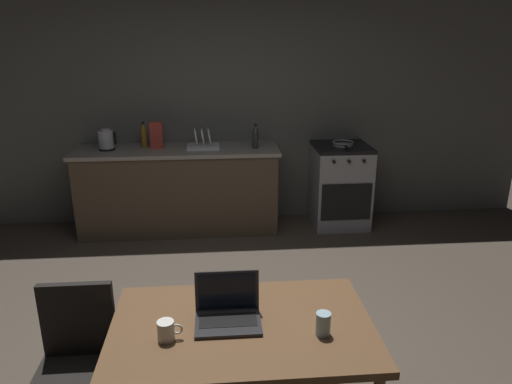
{
  "coord_description": "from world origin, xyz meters",
  "views": [
    {
      "loc": [
        -0.1,
        -2.77,
        2.11
      ],
      "look_at": [
        0.22,
        0.91,
        0.86
      ],
      "focal_mm": 33.78,
      "sensor_mm": 36.0,
      "label": 1
    }
  ],
  "objects": [
    {
      "name": "chair",
      "position": [
        -0.84,
        -0.63,
        0.51
      ],
      "size": [
        0.4,
        0.4,
        0.88
      ],
      "rotation": [
        0.0,
        0.0,
        -0.02
      ],
      "color": "black",
      "rests_on": "ground_plane"
    },
    {
      "name": "stove_oven",
      "position": [
        1.28,
        2.25,
        0.46
      ],
      "size": [
        0.6,
        0.62,
        0.92
      ],
      "color": "gray",
      "rests_on": "ground_plane"
    },
    {
      "name": "frying_pan",
      "position": [
        1.28,
        2.23,
        0.94
      ],
      "size": [
        0.23,
        0.4,
        0.05
      ],
      "color": "gray",
      "rests_on": "stove_oven"
    },
    {
      "name": "electric_kettle",
      "position": [
        -1.23,
        2.26,
        1.02
      ],
      "size": [
        0.18,
        0.16,
        0.22
      ],
      "color": "black",
      "rests_on": "kitchen_counter"
    },
    {
      "name": "kitchen_counter",
      "position": [
        -0.51,
        2.26,
        0.46
      ],
      "size": [
        2.16,
        0.64,
        0.92
      ],
      "color": "#4C3D2D",
      "rests_on": "ground_plane"
    },
    {
      "name": "coffee_mug",
      "position": [
        -0.35,
        -0.85,
        0.8
      ],
      "size": [
        0.12,
        0.08,
        0.1
      ],
      "color": "silver",
      "rests_on": "dining_table"
    },
    {
      "name": "bottle_b",
      "position": [
        -0.85,
        2.34,
        1.05
      ],
      "size": [
        0.06,
        0.06,
        0.27
      ],
      "color": "#8C601E",
      "rests_on": "kitchen_counter"
    },
    {
      "name": "dish_rack",
      "position": [
        -0.23,
        2.26,
        0.97
      ],
      "size": [
        0.34,
        0.26,
        0.21
      ],
      "color": "silver",
      "rests_on": "kitchen_counter"
    },
    {
      "name": "bottle",
      "position": [
        0.32,
        2.21,
        1.04
      ],
      "size": [
        0.07,
        0.07,
        0.25
      ],
      "color": "#2D2D33",
      "rests_on": "kitchen_counter"
    },
    {
      "name": "cereal_box",
      "position": [
        -0.72,
        2.28,
        1.06
      ],
      "size": [
        0.13,
        0.05,
        0.28
      ],
      "color": "#B2382D",
      "rests_on": "kitchen_counter"
    },
    {
      "name": "laptop",
      "position": [
        -0.06,
        -0.72,
        0.79
      ],
      "size": [
        0.32,
        0.24,
        0.23
      ],
      "rotation": [
        0.0,
        0.0,
        -0.07
      ],
      "color": "#232326",
      "rests_on": "dining_table"
    },
    {
      "name": "ground_plane",
      "position": [
        0.0,
        0.0,
        0.0
      ],
      "size": [
        12.0,
        12.0,
        0.0
      ],
      "primitive_type": "plane",
      "color": "#473D33"
    },
    {
      "name": "drinking_glass",
      "position": [
        0.38,
        -0.87,
        0.8
      ],
      "size": [
        0.07,
        0.07,
        0.11
      ],
      "color": "#99B7C6",
      "rests_on": "dining_table"
    },
    {
      "name": "back_wall",
      "position": [
        0.3,
        2.61,
        1.4
      ],
      "size": [
        6.4,
        0.1,
        2.8
      ],
      "primitive_type": "cube",
      "color": "#585954",
      "rests_on": "ground_plane"
    },
    {
      "name": "dining_table",
      "position": [
        0.01,
        -0.76,
        0.67
      ],
      "size": [
        1.28,
        0.81,
        0.75
      ],
      "color": "brown",
      "rests_on": "ground_plane"
    }
  ]
}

